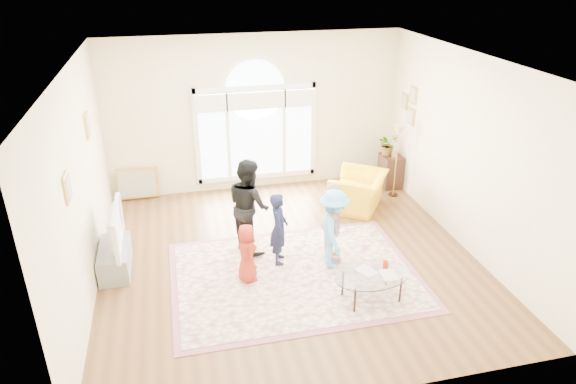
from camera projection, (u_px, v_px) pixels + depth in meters
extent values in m
plane|color=brown|center=(289.00, 258.00, 8.46)|extent=(6.00, 6.00, 0.00)
plane|color=beige|center=(255.00, 114.00, 10.43)|extent=(6.00, 0.00, 6.00)
plane|color=beige|center=(358.00, 280.00, 5.14)|extent=(6.00, 0.00, 6.00)
plane|color=beige|center=(81.00, 188.00, 7.17)|extent=(0.00, 6.00, 6.00)
plane|color=beige|center=(467.00, 153.00, 8.41)|extent=(0.00, 6.00, 6.00)
plane|color=white|center=(289.00, 62.00, 7.11)|extent=(6.00, 6.00, 0.00)
cube|color=white|center=(257.00, 176.00, 10.97)|extent=(2.50, 0.08, 0.10)
cube|color=white|center=(255.00, 88.00, 10.17)|extent=(2.50, 0.08, 0.10)
cube|color=white|center=(197.00, 138.00, 10.32)|extent=(0.10, 0.08, 2.00)
cube|color=white|center=(313.00, 129.00, 10.82)|extent=(0.10, 0.08, 2.00)
cube|color=#C6E2FF|center=(213.00, 137.00, 10.38)|extent=(0.55, 0.02, 1.80)
cube|color=#C6E2FF|center=(298.00, 130.00, 10.75)|extent=(0.55, 0.02, 1.80)
cube|color=#C6E2FF|center=(256.00, 133.00, 10.57)|extent=(1.10, 0.02, 1.80)
cylinder|color=#C6E2FF|center=(255.00, 90.00, 10.19)|extent=(1.20, 0.02, 1.20)
cube|color=white|center=(228.00, 136.00, 10.44)|extent=(0.07, 0.04, 1.80)
cube|color=white|center=(284.00, 131.00, 10.68)|extent=(0.07, 0.04, 1.80)
cube|color=white|center=(211.00, 103.00, 10.01)|extent=(0.65, 0.12, 0.35)
cube|color=white|center=(256.00, 100.00, 10.19)|extent=(1.20, 0.12, 0.35)
cube|color=white|center=(300.00, 97.00, 10.38)|extent=(0.65, 0.12, 0.35)
cube|color=tan|center=(87.00, 125.00, 8.11)|extent=(0.03, 0.34, 0.40)
cube|color=#ADA38E|center=(88.00, 125.00, 8.11)|extent=(0.01, 0.28, 0.34)
cube|color=tan|center=(67.00, 187.00, 6.21)|extent=(0.03, 0.30, 0.36)
cube|color=#ADA38E|center=(69.00, 187.00, 6.21)|extent=(0.01, 0.24, 0.30)
cube|color=tan|center=(413.00, 95.00, 10.02)|extent=(0.03, 0.28, 0.34)
cube|color=#ADA38E|center=(413.00, 95.00, 10.02)|extent=(0.01, 0.22, 0.28)
cube|color=tan|center=(411.00, 117.00, 10.20)|extent=(0.03, 0.28, 0.34)
cube|color=#ADA38E|center=(410.00, 117.00, 10.20)|extent=(0.01, 0.22, 0.28)
cube|color=tan|center=(405.00, 101.00, 10.42)|extent=(0.03, 0.26, 0.32)
cube|color=#ADA38E|center=(404.00, 101.00, 10.41)|extent=(0.01, 0.20, 0.26)
cube|color=beige|center=(295.00, 275.00, 8.00)|extent=(3.60, 2.60, 0.02)
cube|color=#995866|center=(295.00, 276.00, 8.00)|extent=(3.80, 2.80, 0.01)
cube|color=gray|center=(115.00, 259.00, 8.07)|extent=(0.45, 1.00, 0.42)
imported|color=black|center=(110.00, 228.00, 7.84)|extent=(0.15, 1.16, 0.67)
cube|color=#54C7C9|center=(116.00, 228.00, 7.86)|extent=(0.02, 0.95, 0.54)
ellipsoid|color=silver|center=(372.00, 275.00, 7.30)|extent=(1.19, 0.83, 0.02)
cylinder|color=black|center=(387.00, 275.00, 7.67)|extent=(0.03, 0.03, 0.40)
cylinder|color=black|center=(343.00, 284.00, 7.46)|extent=(0.03, 0.03, 0.40)
cylinder|color=black|center=(400.00, 291.00, 7.32)|extent=(0.03, 0.03, 0.40)
cylinder|color=black|center=(355.00, 301.00, 7.11)|extent=(0.03, 0.03, 0.40)
imported|color=#B2A58C|center=(361.00, 274.00, 7.29)|extent=(0.32, 0.35, 0.03)
imported|color=#B2A58C|center=(382.00, 276.00, 7.25)|extent=(0.24, 0.31, 0.02)
cylinder|color=red|center=(385.00, 264.00, 7.43)|extent=(0.07, 0.07, 0.12)
imported|color=yellow|center=(358.00, 191.00, 10.00)|extent=(1.41, 1.44, 0.71)
cube|color=black|center=(390.00, 171.00, 10.96)|extent=(0.40, 0.50, 0.70)
cylinder|color=black|center=(393.00, 195.00, 10.67)|extent=(0.20, 0.20, 0.02)
cylinder|color=#B28341|center=(396.00, 165.00, 10.39)|extent=(0.02, 0.02, 1.35)
cone|color=#CCB284|center=(399.00, 131.00, 10.08)|extent=(0.30, 0.30, 0.22)
cylinder|color=white|center=(386.00, 170.00, 11.01)|extent=(0.20, 0.20, 0.70)
imported|color=#33722D|center=(388.00, 144.00, 10.76)|extent=(0.50, 0.46, 0.47)
cube|color=tan|center=(140.00, 199.00, 10.52)|extent=(0.80, 0.14, 0.62)
imported|color=#9F2819|center=(247.00, 253.00, 7.70)|extent=(0.38, 0.50, 0.93)
imported|color=#151935|center=(279.00, 228.00, 8.11)|extent=(0.37, 0.49, 1.21)
imported|color=black|center=(249.00, 205.00, 8.40)|extent=(0.82, 0.93, 1.61)
imported|color=#F8B4BB|center=(332.00, 223.00, 8.11)|extent=(0.40, 0.82, 1.36)
imported|color=#5EB2E3|center=(334.00, 229.00, 7.98)|extent=(0.63, 0.92, 1.31)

